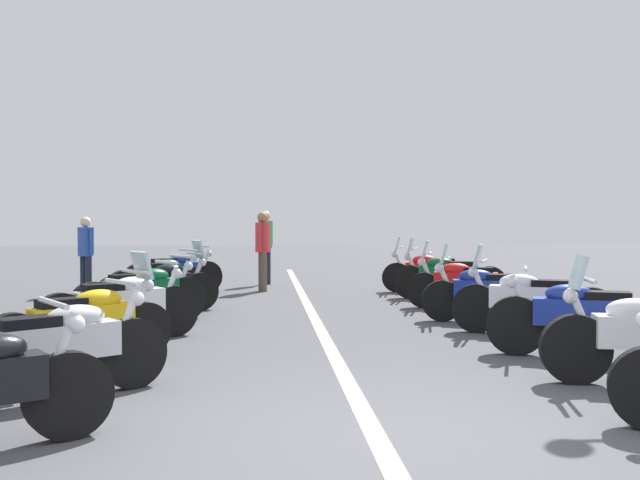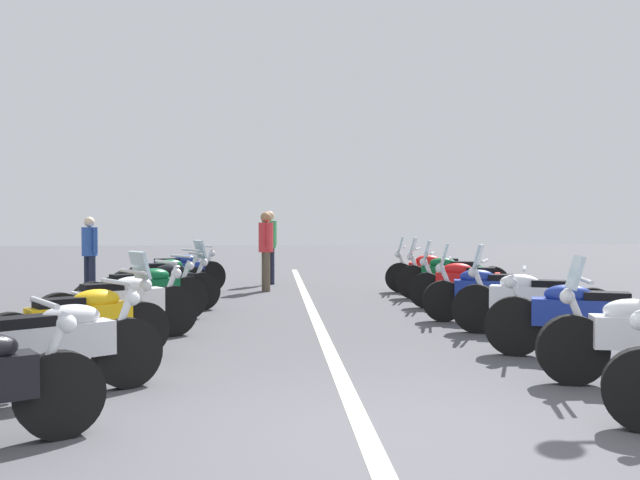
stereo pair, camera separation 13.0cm
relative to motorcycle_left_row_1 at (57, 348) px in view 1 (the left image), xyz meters
name	(u,v)px [view 1 (the left image)]	position (x,y,z in m)	size (l,w,h in m)	color
ground_plane	(380,444)	(-1.36, -2.56, -0.46)	(80.00, 80.00, 0.00)	#4C4C51
lane_centre_stripe	(317,323)	(4.37, -2.56, -0.46)	(23.24, 0.16, 0.01)	beige
motorcycle_left_row_1	(57,348)	(0.00, 0.00, 0.00)	(1.36, 1.73, 1.00)	black
motorcycle_left_row_2	(85,322)	(1.49, 0.14, 0.00)	(1.33, 1.73, 1.20)	black
motorcycle_left_row_3	(121,305)	(2.91, 0.05, 0.01)	(1.32, 1.88, 1.02)	black
motorcycle_left_row_4	(142,293)	(4.50, 0.06, 0.01)	(1.32, 1.86, 1.02)	black
motorcycle_left_row_5	(160,285)	(5.73, -0.03, 0.01)	(1.11, 1.95, 1.22)	black
motorcycle_left_row_6	(160,278)	(7.36, 0.22, 0.00)	(1.25, 1.77, 1.00)	black
motorcycle_left_row_7	(175,272)	(8.76, 0.11, 0.01)	(1.17, 1.98, 1.02)	black
motorcycle_right_row_2	(584,317)	(1.43, -5.34, 0.01)	(0.99, 2.10, 1.02)	black
motorcycle_right_row_3	(531,300)	(3.02, -5.34, 0.02)	(1.06, 2.03, 1.23)	black
motorcycle_right_row_4	(486,292)	(4.27, -5.13, 0.00)	(0.80, 1.98, 1.20)	black
motorcycle_right_row_5	(464,283)	(5.85, -5.25, 0.01)	(0.91, 2.01, 1.21)	black
motorcycle_right_row_6	(448,275)	(7.34, -5.36, 0.02)	(0.96, 2.14, 1.22)	black
motorcycle_right_row_7	(431,271)	(8.66, -5.36, 0.01)	(0.82, 2.17, 1.21)	black
bystander_0	(266,241)	(10.83, -1.80, 0.60)	(0.44, 0.36, 1.79)	#1E2338
bystander_1	(263,245)	(9.24, -1.73, 0.57)	(0.51, 0.32, 1.74)	brown
bystander_2	(86,249)	(8.88, 1.97, 0.49)	(0.39, 0.41, 1.63)	#1E2338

